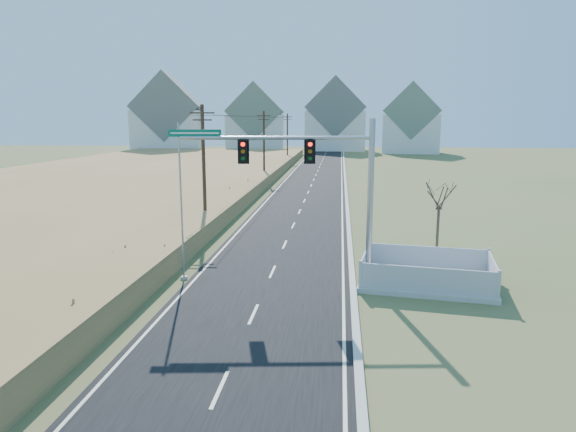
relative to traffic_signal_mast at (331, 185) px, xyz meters
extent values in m
plane|color=#4D5D2D|center=(-3.03, -3.05, -4.83)|extent=(260.00, 260.00, 0.00)
cube|color=black|center=(-3.03, 46.95, -4.80)|extent=(8.00, 180.00, 0.06)
cube|color=#B2AFA8|center=(1.12, 46.95, -4.74)|extent=(0.30, 180.00, 0.18)
cube|color=#AB824D|center=(-27.03, 36.95, -4.18)|extent=(38.00, 110.00, 1.30)
cylinder|color=#422D1E|center=(-9.53, 11.95, -0.33)|extent=(0.26, 0.26, 9.00)
cube|color=#422D1E|center=(-9.53, 11.95, 3.57)|extent=(1.80, 0.10, 0.10)
cube|color=#422D1E|center=(-9.53, 11.95, 3.07)|extent=(1.40, 0.10, 0.10)
cylinder|color=#422D1E|center=(-9.53, 41.95, -0.33)|extent=(0.26, 0.26, 9.00)
cube|color=#422D1E|center=(-9.53, 41.95, 3.57)|extent=(1.80, 0.10, 0.10)
cube|color=#422D1E|center=(-9.53, 41.95, 3.07)|extent=(1.40, 0.10, 0.10)
cylinder|color=#422D1E|center=(-9.53, 71.95, -0.33)|extent=(0.26, 0.26, 9.00)
cube|color=#422D1E|center=(-9.53, 71.95, 3.57)|extent=(1.80, 0.10, 0.10)
cube|color=#422D1E|center=(-9.53, 71.95, 3.07)|extent=(1.40, 0.10, 0.10)
cube|color=white|center=(-41.03, 96.95, 0.17)|extent=(17.38, 13.12, 10.00)
cube|color=slate|center=(-41.03, 96.95, 6.07)|extent=(17.69, 13.38, 16.29)
cube|color=white|center=(-21.03, 104.95, -0.33)|extent=(14.66, 10.95, 9.00)
cube|color=slate|center=(-21.03, 104.95, 5.07)|extent=(14.93, 11.17, 14.26)
cube|color=white|center=(-1.03, 108.95, 0.17)|extent=(15.00, 10.00, 10.00)
cube|color=slate|center=(-1.03, 108.95, 6.07)|extent=(15.27, 10.20, 15.27)
cube|color=white|center=(16.97, 100.95, -0.33)|extent=(13.87, 10.31, 9.00)
cube|color=slate|center=(16.97, 100.95, 5.07)|extent=(14.12, 10.51, 13.24)
cylinder|color=#9EA0A5|center=(1.91, 0.22, -4.72)|extent=(0.68, 0.68, 0.23)
cylinder|color=#9EA0A5|center=(1.91, 0.22, -0.84)|extent=(0.30, 0.30, 7.99)
cylinder|color=#9EA0A5|center=(-2.63, -0.31, 2.25)|extent=(9.09, 1.24, 0.18)
cube|color=black|center=(-1.04, -0.12, 1.62)|extent=(0.37, 0.32, 1.05)
cube|color=black|center=(-4.21, -0.49, 1.62)|extent=(0.37, 0.32, 1.05)
cube|color=#056147|center=(-6.48, -0.76, 2.47)|extent=(2.50, 0.33, 0.34)
cube|color=#B7B5AD|center=(4.71, -0.24, -4.71)|extent=(6.89, 5.22, 0.24)
cube|color=#B3B3B8|center=(4.40, -2.21, -3.99)|extent=(5.94, 1.00, 1.20)
cube|color=#B3B3B8|center=(5.02, 1.74, -3.99)|extent=(5.94, 1.00, 1.20)
cube|color=#B3B3B8|center=(1.74, 0.23, -3.99)|extent=(0.70, 3.97, 1.20)
cube|color=#B3B3B8|center=(7.67, -0.70, -3.99)|extent=(0.70, 3.97, 1.20)
cube|color=white|center=(4.97, -1.05, -4.45)|extent=(0.57, 0.21, 0.71)
cube|color=red|center=(4.97, -1.08, -4.45)|extent=(0.45, 0.15, 0.21)
cylinder|color=#B7B5AD|center=(-7.33, -0.59, -4.75)|extent=(0.35, 0.35, 0.16)
cylinder|color=#9EA0A5|center=(-7.33, -0.59, -0.93)|extent=(0.10, 0.10, 7.80)
cylinder|color=#4C3F33|center=(5.79, 3.30, -3.20)|extent=(0.15, 0.15, 3.26)
camera|label=1|loc=(0.41, -24.79, 3.12)|focal=32.00mm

